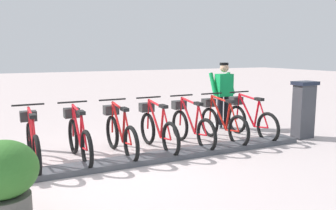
% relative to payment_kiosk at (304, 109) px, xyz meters
% --- Properties ---
extents(ground_plane, '(60.00, 60.00, 0.00)m').
position_rel_payment_kiosk_xyz_m(ground_plane, '(-0.05, 4.67, -0.67)').
color(ground_plane, '#BEACAA').
extents(dock_rail_base, '(0.44, 8.46, 0.10)m').
position_rel_payment_kiosk_xyz_m(dock_rail_base, '(-0.05, 4.67, -0.62)').
color(dock_rail_base, '#47474C').
rests_on(dock_rail_base, ground).
extents(payment_kiosk, '(0.36, 0.52, 1.28)m').
position_rel_payment_kiosk_xyz_m(payment_kiosk, '(0.00, 0.00, 0.00)').
color(payment_kiosk, '#38383D').
rests_on(payment_kiosk, ground).
extents(bike_docked_0, '(1.72, 0.54, 1.02)m').
position_rel_payment_kiosk_xyz_m(bike_docked_0, '(0.57, 1.05, -0.24)').
color(bike_docked_0, black).
rests_on(bike_docked_0, ground).
extents(bike_docked_1, '(1.72, 0.54, 1.02)m').
position_rel_payment_kiosk_xyz_m(bike_docked_1, '(0.57, 1.81, -0.24)').
color(bike_docked_1, black).
rests_on(bike_docked_1, ground).
extents(bike_docked_2, '(1.72, 0.54, 1.02)m').
position_rel_payment_kiosk_xyz_m(bike_docked_2, '(0.57, 2.58, -0.24)').
color(bike_docked_2, black).
rests_on(bike_docked_2, ground).
extents(bike_docked_3, '(1.72, 0.54, 1.02)m').
position_rel_payment_kiosk_xyz_m(bike_docked_3, '(0.57, 3.34, -0.24)').
color(bike_docked_3, black).
rests_on(bike_docked_3, ground).
extents(bike_docked_4, '(1.72, 0.54, 1.02)m').
position_rel_payment_kiosk_xyz_m(bike_docked_4, '(0.57, 4.11, -0.24)').
color(bike_docked_4, black).
rests_on(bike_docked_4, ground).
extents(bike_docked_5, '(1.72, 0.54, 1.02)m').
position_rel_payment_kiosk_xyz_m(bike_docked_5, '(0.57, 4.88, -0.24)').
color(bike_docked_5, black).
rests_on(bike_docked_5, ground).
extents(bike_docked_6, '(1.72, 0.54, 1.02)m').
position_rel_payment_kiosk_xyz_m(bike_docked_6, '(0.57, 5.64, -0.24)').
color(bike_docked_6, black).
rests_on(bike_docked_6, ground).
extents(worker_near_rack, '(0.48, 0.64, 1.66)m').
position_rel_payment_kiosk_xyz_m(worker_near_rack, '(1.66, 1.00, 0.24)').
color(worker_near_rack, white).
rests_on(worker_near_rack, ground).
extents(planter_bush, '(0.76, 0.76, 0.97)m').
position_rel_payment_kiosk_xyz_m(planter_bush, '(-1.48, 6.11, -0.12)').
color(planter_bush, '#59544C').
rests_on(planter_bush, ground).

